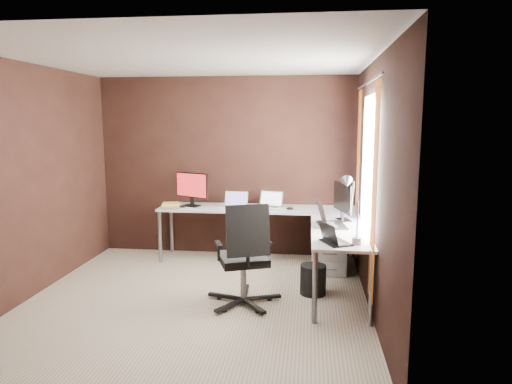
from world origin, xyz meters
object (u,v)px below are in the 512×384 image
monitor_right (343,199)px  wastebasket (313,280)px  monitor_left (192,187)px  desk_lamp (350,201)px  book_stack (171,206)px  laptop_silver (270,204)px  laptop_black_big (328,221)px  laptop_black_small (333,239)px  office_chair (244,275)px  drawer_pedestal (329,248)px  laptop_white (235,204)px

monitor_right → wastebasket: size_ratio=1.60×
monitor_left → wastebasket: monitor_left is taller
monitor_left → desk_lamp: size_ratio=0.76×
book_stack → desk_lamp: bearing=-33.6°
laptop_silver → desk_lamp: bearing=-46.7°
monitor_left → monitor_right: bearing=6.2°
laptop_black_big → laptop_black_small: 0.75m
desk_lamp → office_chair: (-1.04, 0.11, -0.82)m
monitor_left → laptop_black_big: 2.07m
drawer_pedestal → laptop_silver: size_ratio=1.58×
laptop_silver → laptop_black_big: bearing=-38.2°
laptop_white → office_chair: (0.34, -1.51, -0.46)m
laptop_black_small → wastebasket: 0.84m
monitor_left → office_chair: monitor_left is taller
book_stack → monitor_right: bearing=-12.5°
desk_lamp → office_chair: bearing=-170.6°
monitor_right → office_chair: size_ratio=0.48×
book_stack → office_chair: 1.87m
laptop_black_big → book_stack: bearing=60.7°
monitor_right → monitor_left: bearing=54.1°
laptop_white → wastebasket: 1.65m
laptop_white → desk_lamp: 2.16m
monitor_left → laptop_silver: size_ratio=1.29×
laptop_silver → laptop_black_big: (0.74, -0.98, 0.01)m
laptop_black_big → book_stack: 2.20m
laptop_black_big → office_chair: size_ratio=0.42×
monitor_right → laptop_black_big: monitor_right is taller
monitor_right → wastebasket: 1.01m
monitor_right → laptop_black_small: size_ratio=1.41×
drawer_pedestal → wastebasket: bearing=-103.7°
laptop_white → laptop_black_small: size_ratio=0.90×
book_stack → office_chair: (1.19, -1.37, -0.45)m
drawer_pedestal → office_chair: size_ratio=0.55×
desk_lamp → wastebasket: (-0.33, 0.50, -0.97)m
office_chair → drawer_pedestal: bearing=32.5°
monitor_left → laptop_black_small: (1.83, -1.73, -0.21)m
drawer_pedestal → laptop_silver: bearing=155.5°
drawer_pedestal → laptop_black_big: (-0.04, -0.62, 0.49)m
monitor_left → wastebasket: bearing=-10.1°
laptop_silver → desk_lamp: size_ratio=0.59×
laptop_black_big → desk_lamp: bearing=-174.4°
laptop_black_big → desk_lamp: 0.80m
monitor_left → laptop_black_small: bearing=-18.0°
laptop_black_small → wastebasket: laptop_black_small is taller
laptop_black_small → laptop_white: bearing=10.1°
laptop_silver → book_stack: laptop_silver is taller
desk_lamp → drawer_pedestal: bearing=111.2°
monitor_right → laptop_black_big: (-0.18, -0.29, -0.19)m
wastebasket → drawer_pedestal: bearing=76.3°
drawer_pedestal → laptop_silver: (-0.78, 0.36, 0.48)m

